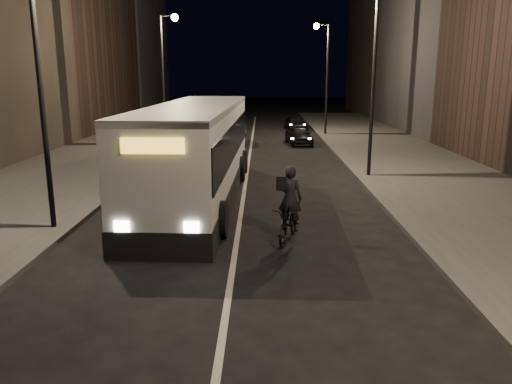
{
  "coord_description": "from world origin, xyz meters",
  "views": [
    {
      "loc": [
        0.71,
        -10.42,
        4.69
      ],
      "look_at": [
        0.56,
        2.95,
        1.5
      ],
      "focal_mm": 35.0,
      "sensor_mm": 36.0,
      "label": 1
    }
  ],
  "objects_px": {
    "streetlight_left_near": "(46,49)",
    "car_far": "(296,123)",
    "streetlight_left_far": "(166,62)",
    "cyclist_on_bicycle": "(289,216)",
    "city_bus": "(197,148)",
    "car_near": "(299,135)",
    "streetlight_right_far": "(324,64)",
    "car_mid": "(233,133)",
    "streetlight_right_mid": "(369,57)"
  },
  "relations": [
    {
      "from": "streetlight_left_near",
      "to": "car_far",
      "type": "height_order",
      "value": "streetlight_left_near"
    },
    {
      "from": "streetlight_right_far",
      "to": "cyclist_on_bicycle",
      "type": "distance_m",
      "value": 25.55
    },
    {
      "from": "streetlight_right_mid",
      "to": "city_bus",
      "type": "height_order",
      "value": "streetlight_right_mid"
    },
    {
      "from": "car_near",
      "to": "car_mid",
      "type": "relative_size",
      "value": 0.83
    },
    {
      "from": "city_bus",
      "to": "car_mid",
      "type": "distance_m",
      "value": 15.21
    },
    {
      "from": "streetlight_right_mid",
      "to": "car_mid",
      "type": "height_order",
      "value": "streetlight_right_mid"
    },
    {
      "from": "streetlight_left_far",
      "to": "cyclist_on_bicycle",
      "type": "distance_m",
      "value": 20.56
    },
    {
      "from": "streetlight_left_near",
      "to": "car_mid",
      "type": "height_order",
      "value": "streetlight_left_near"
    },
    {
      "from": "cyclist_on_bicycle",
      "to": "car_mid",
      "type": "relative_size",
      "value": 0.51
    },
    {
      "from": "car_far",
      "to": "car_near",
      "type": "bearing_deg",
      "value": -99.69
    },
    {
      "from": "streetlight_right_far",
      "to": "cyclist_on_bicycle",
      "type": "xyz_separation_m",
      "value": [
        -3.83,
        -24.83,
        -4.62
      ]
    },
    {
      "from": "streetlight_right_mid",
      "to": "streetlight_left_near",
      "type": "xyz_separation_m",
      "value": [
        -10.66,
        -8.0,
        0.0
      ]
    },
    {
      "from": "car_near",
      "to": "streetlight_right_far",
      "type": "bearing_deg",
      "value": 58.92
    },
    {
      "from": "cyclist_on_bicycle",
      "to": "streetlight_right_mid",
      "type": "bearing_deg",
      "value": 83.15
    },
    {
      "from": "streetlight_left_near",
      "to": "streetlight_left_far",
      "type": "xyz_separation_m",
      "value": [
        0.0,
        18.0,
        0.0
      ]
    },
    {
      "from": "streetlight_right_far",
      "to": "city_bus",
      "type": "bearing_deg",
      "value": -109.58
    },
    {
      "from": "streetlight_right_far",
      "to": "car_far",
      "type": "height_order",
      "value": "streetlight_right_far"
    },
    {
      "from": "streetlight_left_near",
      "to": "streetlight_left_far",
      "type": "height_order",
      "value": "same"
    },
    {
      "from": "city_bus",
      "to": "car_mid",
      "type": "xyz_separation_m",
      "value": [
        0.49,
        15.15,
        -1.22
      ]
    },
    {
      "from": "city_bus",
      "to": "cyclist_on_bicycle",
      "type": "height_order",
      "value": "city_bus"
    },
    {
      "from": "city_bus",
      "to": "car_near",
      "type": "relative_size",
      "value": 3.65
    },
    {
      "from": "streetlight_right_far",
      "to": "city_bus",
      "type": "distance_m",
      "value": 21.34
    },
    {
      "from": "car_far",
      "to": "streetlight_right_far",
      "type": "bearing_deg",
      "value": -73.34
    },
    {
      "from": "streetlight_right_mid",
      "to": "streetlight_left_far",
      "type": "xyz_separation_m",
      "value": [
        -10.66,
        10.0,
        0.0
      ]
    },
    {
      "from": "streetlight_right_mid",
      "to": "car_mid",
      "type": "distance_m",
      "value": 13.87
    },
    {
      "from": "streetlight_right_far",
      "to": "car_near",
      "type": "distance_m",
      "value": 7.07
    },
    {
      "from": "streetlight_right_far",
      "to": "car_near",
      "type": "relative_size",
      "value": 2.22
    },
    {
      "from": "streetlight_right_far",
      "to": "car_mid",
      "type": "distance_m",
      "value": 9.31
    },
    {
      "from": "cyclist_on_bicycle",
      "to": "car_mid",
      "type": "distance_m",
      "value": 20.33
    },
    {
      "from": "city_bus",
      "to": "streetlight_left_far",
      "type": "bearing_deg",
      "value": 106.34
    },
    {
      "from": "streetlight_left_near",
      "to": "cyclist_on_bicycle",
      "type": "height_order",
      "value": "streetlight_left_near"
    },
    {
      "from": "streetlight_left_far",
      "to": "city_bus",
      "type": "xyz_separation_m",
      "value": [
        3.61,
        -13.85,
        -3.41
      ]
    },
    {
      "from": "streetlight_left_far",
      "to": "streetlight_right_far",
      "type": "bearing_deg",
      "value": 29.36
    },
    {
      "from": "cyclist_on_bicycle",
      "to": "car_near",
      "type": "bearing_deg",
      "value": 101.73
    },
    {
      "from": "city_bus",
      "to": "streetlight_left_near",
      "type": "bearing_deg",
      "value": -129.22
    },
    {
      "from": "streetlight_right_far",
      "to": "cyclist_on_bicycle",
      "type": "bearing_deg",
      "value": -98.77
    },
    {
      "from": "car_near",
      "to": "streetlight_right_mid",
      "type": "bearing_deg",
      "value": -86.42
    },
    {
      "from": "car_near",
      "to": "cyclist_on_bicycle",
      "type": "bearing_deg",
      "value": -102.03
    },
    {
      "from": "car_far",
      "to": "streetlight_right_mid",
      "type": "bearing_deg",
      "value": -92.13
    },
    {
      "from": "car_near",
      "to": "car_far",
      "type": "relative_size",
      "value": 0.95
    },
    {
      "from": "car_near",
      "to": "streetlight_left_far",
      "type": "bearing_deg",
      "value": -179.15
    },
    {
      "from": "streetlight_right_far",
      "to": "car_mid",
      "type": "height_order",
      "value": "streetlight_right_far"
    },
    {
      "from": "streetlight_left_near",
      "to": "cyclist_on_bicycle",
      "type": "bearing_deg",
      "value": -6.96
    },
    {
      "from": "cyclist_on_bicycle",
      "to": "car_far",
      "type": "relative_size",
      "value": 0.58
    },
    {
      "from": "car_mid",
      "to": "streetlight_left_near",
      "type": "bearing_deg",
      "value": 71.34
    },
    {
      "from": "streetlight_right_mid",
      "to": "cyclist_on_bicycle",
      "type": "xyz_separation_m",
      "value": [
        -3.83,
        -8.83,
        -4.62
      ]
    },
    {
      "from": "streetlight_right_far",
      "to": "car_far",
      "type": "bearing_deg",
      "value": 113.76
    },
    {
      "from": "streetlight_right_mid",
      "to": "city_bus",
      "type": "relative_size",
      "value": 0.61
    },
    {
      "from": "streetlight_left_near",
      "to": "car_far",
      "type": "bearing_deg",
      "value": 72.27
    },
    {
      "from": "city_bus",
      "to": "cyclist_on_bicycle",
      "type": "distance_m",
      "value": 6.06
    }
  ]
}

